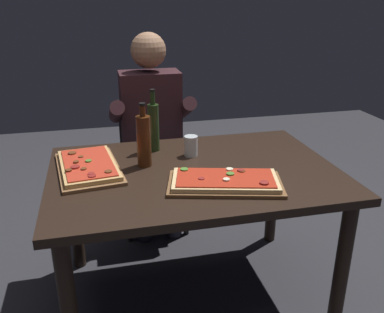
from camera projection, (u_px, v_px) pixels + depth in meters
ground_plane at (194, 291)px, 2.30m from camera, size 6.40×6.40×0.00m
dining_table at (194, 187)px, 2.06m from camera, size 1.40×0.96×0.74m
pizza_rectangular_front at (225, 182)px, 1.85m from camera, size 0.56×0.38×0.05m
pizza_rectangular_left at (88, 166)px, 2.02m from camera, size 0.34×0.52×0.05m
wine_bottle_dark at (154, 126)px, 2.23m from camera, size 0.06×0.06×0.34m
oil_bottle_amber at (144, 140)px, 2.03m from camera, size 0.07×0.07×0.32m
tumbler_near_camera at (191, 146)px, 2.18m from camera, size 0.07×0.07×0.11m
diner_chair at (151, 157)px, 2.87m from camera, size 0.44×0.44×0.87m
seated_diner at (152, 127)px, 2.67m from camera, size 0.53×0.41×1.33m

